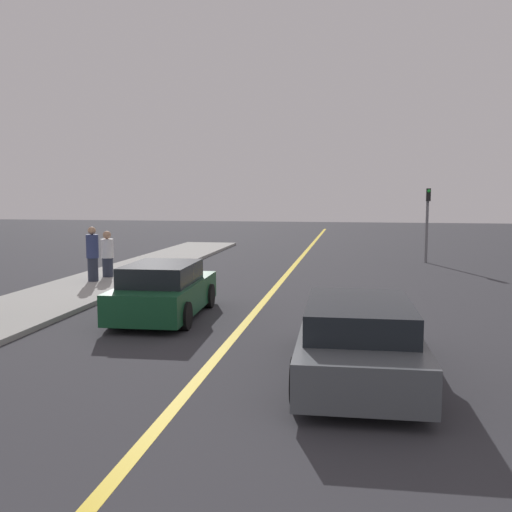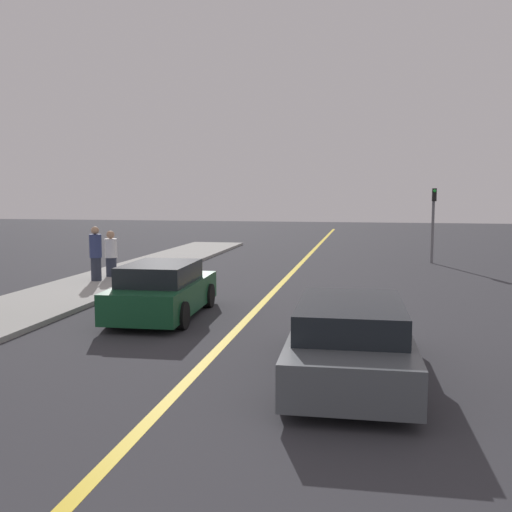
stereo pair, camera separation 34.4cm
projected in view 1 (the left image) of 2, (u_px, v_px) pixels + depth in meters
road_center_line at (280, 283)px, 19.40m from camera, size 0.20×60.00×0.01m
sidewalk_left at (90, 286)px, 18.35m from camera, size 2.98×31.83×0.13m
car_near_right_lane at (358, 338)px, 9.44m from camera, size 2.12×4.78×1.29m
car_ahead_center at (164, 291)px, 13.92m from camera, size 2.00×4.14×1.35m
pedestrian_far_standing at (93, 254)px, 18.82m from camera, size 0.40×0.40×1.81m
pedestrian_by_sign at (107, 254)px, 19.85m from camera, size 0.43×0.43×1.60m
traffic_light at (427, 216)px, 24.74m from camera, size 0.18×0.40×3.24m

